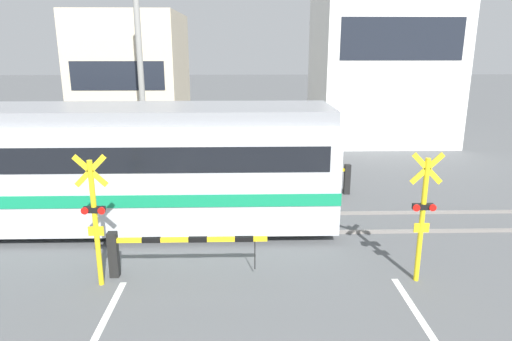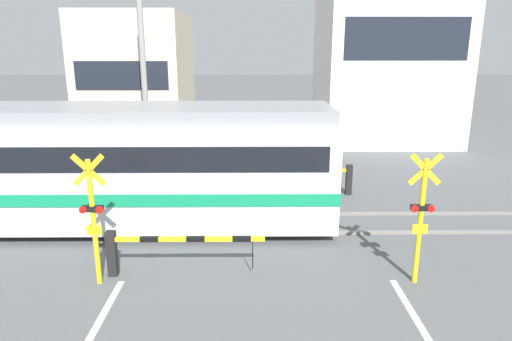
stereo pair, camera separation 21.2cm
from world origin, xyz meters
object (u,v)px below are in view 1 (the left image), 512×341
(crossing_barrier_far, at_px, (322,175))
(crossing_barrier_near, at_px, (153,247))
(commuter_train, at_px, (48,164))
(crossing_signal_left, at_px, (95,215))
(pedestrian, at_px, (233,153))
(crossing_signal_right, at_px, (423,212))

(crossing_barrier_far, bearing_deg, crossing_barrier_near, -129.41)
(commuter_train, xyz_separation_m, crossing_barrier_near, (3.35, -2.95, -1.12))
(crossing_barrier_far, bearing_deg, crossing_signal_left, -133.52)
(crossing_barrier_near, distance_m, crossing_signal_left, 1.43)
(commuter_train, relative_size, crossing_barrier_far, 4.50)
(commuter_train, distance_m, pedestrian, 7.23)
(crossing_signal_right, bearing_deg, crossing_barrier_far, 100.01)
(commuter_train, height_order, crossing_barrier_far, commuter_train)
(crossing_signal_left, bearing_deg, crossing_barrier_near, 18.55)
(crossing_barrier_near, relative_size, pedestrian, 2.20)
(crossing_barrier_near, xyz_separation_m, crossing_signal_right, (5.72, -0.36, 0.89))
(crossing_barrier_near, height_order, crossing_barrier_far, same)
(commuter_train, bearing_deg, crossing_barrier_far, 18.73)
(commuter_train, relative_size, crossing_barrier_near, 4.50)
(pedestrian, bearing_deg, crossing_signal_left, -107.22)
(crossing_signal_left, height_order, crossing_signal_right, same)
(crossing_barrier_far, xyz_separation_m, pedestrian, (-3.08, 2.50, 0.21))
(commuter_train, distance_m, crossing_signal_left, 4.03)
(commuter_train, height_order, pedestrian, commuter_train)
(crossing_barrier_near, height_order, crossing_signal_right, crossing_signal_right)
(pedestrian, bearing_deg, crossing_barrier_far, -39.14)
(crossing_barrier_far, bearing_deg, pedestrian, 140.86)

